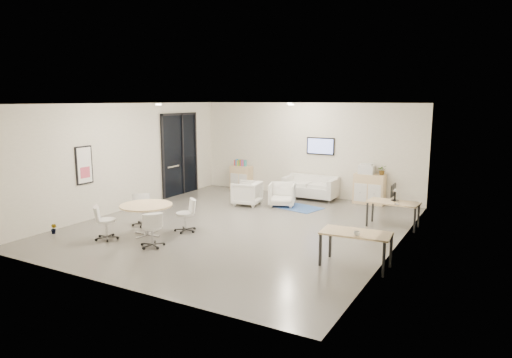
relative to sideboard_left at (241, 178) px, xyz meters
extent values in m
cube|color=#605E58|center=(2.52, -4.27, -0.84)|extent=(8.00, 9.00, 0.80)
cube|color=white|center=(2.52, -4.27, 3.16)|extent=(8.00, 9.00, 0.80)
cube|color=beige|center=(2.52, 0.63, 1.16)|extent=(8.00, 0.80, 3.20)
cube|color=beige|center=(2.52, -9.17, 1.16)|extent=(8.00, 0.80, 3.20)
cube|color=beige|center=(-1.88, -4.27, 1.16)|extent=(0.80, 9.00, 3.20)
cube|color=beige|center=(6.92, -4.27, 1.16)|extent=(0.80, 9.00, 3.20)
cube|color=black|center=(-1.44, -1.77, 0.98)|extent=(0.02, 1.90, 2.85)
cube|color=black|center=(-1.42, -1.77, 2.37)|extent=(0.06, 1.90, 0.08)
cube|color=black|center=(-1.42, -2.68, 0.98)|extent=(0.06, 0.08, 2.85)
cube|color=black|center=(-1.42, -0.86, 0.98)|extent=(0.06, 0.08, 2.85)
cube|color=black|center=(-1.42, -1.62, 0.98)|extent=(0.06, 0.07, 2.85)
cube|color=#B2B2B7|center=(-1.38, -2.22, 0.61)|extent=(0.04, 0.60, 0.05)
cube|color=black|center=(-1.46, -5.87, 1.11)|extent=(0.04, 0.54, 1.04)
cube|color=white|center=(-1.44, -5.87, 1.11)|extent=(0.01, 0.46, 0.96)
cube|color=#CD465E|center=(-1.43, -5.87, 0.91)|extent=(0.01, 0.32, 0.30)
cube|color=black|center=(3.02, 0.20, 1.31)|extent=(0.98, 0.05, 0.58)
cube|color=#8090DE|center=(3.02, 0.17, 1.31)|extent=(0.90, 0.01, 0.50)
cylinder|color=#FFEAC6|center=(0.72, -5.27, 2.74)|extent=(0.14, 0.14, 0.03)
cylinder|color=#FFEAC6|center=(3.72, -3.77, 2.74)|extent=(0.14, 0.14, 0.03)
cylinder|color=#FFEAC6|center=(2.52, -1.27, 2.74)|extent=(0.14, 0.14, 0.03)
cube|color=#D5B480|center=(0.00, 0.00, 0.00)|extent=(0.79, 0.39, 0.88)
cube|color=silver|center=(-0.18, -0.20, -0.09)|extent=(0.33, 0.02, 0.53)
cube|color=silver|center=(0.18, -0.20, -0.09)|extent=(0.33, 0.02, 0.53)
cube|color=#D5B480|center=(4.79, -0.03, 0.04)|extent=(0.97, 0.45, 0.97)
cube|color=silver|center=(4.57, -0.26, -0.05)|extent=(0.41, 0.02, 0.58)
cube|color=silver|center=(5.01, -0.26, -0.05)|extent=(0.41, 0.02, 0.58)
cube|color=red|center=(-0.25, 0.00, 0.55)|extent=(0.04, 0.14, 0.22)
cube|color=#337FCC|center=(-0.19, 0.00, 0.55)|extent=(0.04, 0.14, 0.22)
cube|color=gold|center=(-0.13, 0.00, 0.55)|extent=(0.04, 0.14, 0.22)
cube|color=#4CB24C|center=(-0.07, 0.00, 0.55)|extent=(0.04, 0.14, 0.22)
cube|color=#CC6619|center=(-0.01, 0.00, 0.55)|extent=(0.04, 0.14, 0.22)
cube|color=purple|center=(0.05, 0.00, 0.55)|extent=(0.04, 0.14, 0.22)
cube|color=#E54C7F|center=(0.11, 0.00, 0.55)|extent=(0.04, 0.14, 0.22)
cube|color=teal|center=(0.17, 0.00, 0.55)|extent=(0.04, 0.14, 0.22)
cube|color=white|center=(4.68, -0.03, 0.66)|extent=(0.49, 0.42, 0.27)
cube|color=white|center=(4.68, -0.03, 0.83)|extent=(0.37, 0.31, 0.06)
cube|color=silver|center=(2.86, -0.26, -0.17)|extent=(1.75, 0.88, 0.33)
cube|color=silver|center=(2.86, 0.08, 0.16)|extent=(1.75, 0.20, 0.33)
cube|color=silver|center=(2.06, -0.26, 0.00)|extent=(0.16, 0.88, 0.66)
cube|color=silver|center=(3.66, -0.26, 0.00)|extent=(0.16, 0.88, 0.66)
cube|color=#314D97|center=(3.00, -1.64, -0.43)|extent=(1.61, 1.26, 0.01)
imported|color=silver|center=(1.44, -2.07, -0.03)|extent=(0.86, 0.90, 0.82)
imported|color=silver|center=(2.49, -1.67, -0.04)|extent=(0.98, 0.95, 0.80)
cube|color=#D5B480|center=(6.07, -2.42, 0.22)|extent=(1.32, 0.71, 0.04)
cube|color=black|center=(5.47, -2.70, -0.12)|extent=(0.05, 0.05, 0.64)
cube|color=black|center=(6.67, -2.70, -0.12)|extent=(0.05, 0.05, 0.64)
cube|color=black|center=(5.47, -2.14, -0.12)|extent=(0.05, 0.05, 0.64)
cube|color=black|center=(6.67, -2.14, -0.12)|extent=(0.05, 0.05, 0.64)
cube|color=#D5B480|center=(6.07, -5.72, 0.25)|extent=(1.41, 0.78, 0.04)
cube|color=black|center=(5.43, -6.02, -0.10)|extent=(0.05, 0.05, 0.67)
cube|color=black|center=(6.70, -6.02, -0.10)|extent=(0.05, 0.05, 0.67)
cube|color=black|center=(5.43, -5.43, -0.10)|extent=(0.05, 0.05, 0.67)
cube|color=black|center=(6.70, -5.43, -0.10)|extent=(0.05, 0.05, 0.67)
cylinder|color=black|center=(6.07, -2.27, 0.24)|extent=(0.20, 0.20, 0.02)
cube|color=black|center=(6.07, -2.27, 0.36)|extent=(0.04, 0.03, 0.24)
cube|color=black|center=(6.02, -2.27, 0.51)|extent=(0.03, 0.50, 0.32)
cylinder|color=#D5B480|center=(0.94, -6.11, 0.31)|extent=(1.27, 1.27, 0.04)
cylinder|color=#B2B2B7|center=(0.94, -6.11, -0.07)|extent=(0.10, 0.10, 0.73)
cube|color=#B2B2B7|center=(0.94, -6.11, -0.43)|extent=(0.74, 0.06, 0.03)
cube|color=#B2B2B7|center=(0.94, -6.11, -0.43)|extent=(0.06, 0.74, 0.03)
imported|color=#3F7F3F|center=(5.17, -0.01, 0.64)|extent=(0.35, 0.37, 0.24)
imported|color=#3F7F3F|center=(-1.17, -7.16, -0.38)|extent=(0.21, 0.29, 0.12)
imported|color=white|center=(6.15, -5.96, 0.33)|extent=(0.14, 0.13, 0.12)
camera|label=1|loc=(8.55, -14.31, 2.86)|focal=32.00mm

